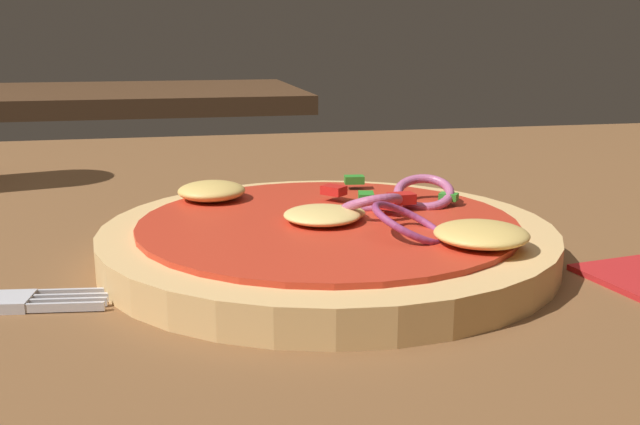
# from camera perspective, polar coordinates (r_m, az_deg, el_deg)

# --- Properties ---
(dining_table) EXTENTS (1.41, 1.07, 0.04)m
(dining_table) POSITION_cam_1_polar(r_m,az_deg,el_deg) (0.36, -0.61, -8.22)
(dining_table) COLOR brown
(dining_table) RESTS_ON ground
(pizza) EXTENTS (0.24, 0.24, 0.04)m
(pizza) POSITION_cam_1_polar(r_m,az_deg,el_deg) (0.39, 0.74, -1.96)
(pizza) COLOR tan
(pizza) RESTS_ON dining_table
(background_table) EXTENTS (0.72, 0.53, 0.04)m
(background_table) POSITION_cam_1_polar(r_m,az_deg,el_deg) (1.67, -14.52, 8.82)
(background_table) COLOR #4C301C
(background_table) RESTS_ON ground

